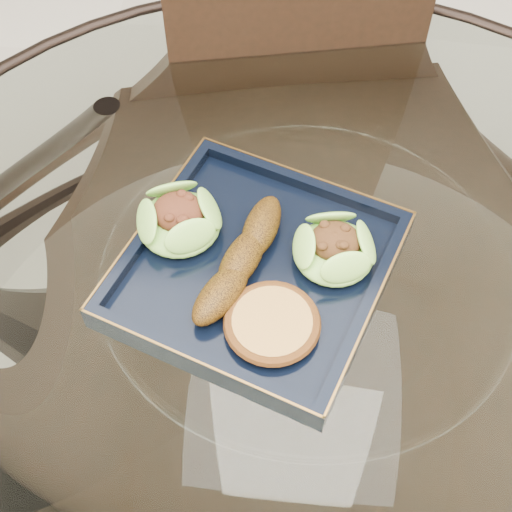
{
  "coord_description": "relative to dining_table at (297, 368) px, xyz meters",
  "views": [
    {
      "loc": [
        -0.01,
        -0.4,
        1.42
      ],
      "look_at": [
        -0.06,
        0.03,
        0.8
      ],
      "focal_mm": 50.0,
      "sensor_mm": 36.0,
      "label": 1
    }
  ],
  "objects": [
    {
      "name": "lettuce_wrap_left",
      "position": [
        -0.14,
        0.07,
        0.2
      ],
      "size": [
        0.09,
        0.09,
        0.03
      ],
      "primitive_type": "ellipsoid",
      "rotation": [
        0.0,
        0.0,
        0.01
      ],
      "color": "#63A931",
      "rests_on": "navy_plate"
    },
    {
      "name": "dining_table",
      "position": [
        0.0,
        0.0,
        0.0
      ],
      "size": [
        1.13,
        1.13,
        0.77
      ],
      "color": "white",
      "rests_on": "ground"
    },
    {
      "name": "crumb_patty",
      "position": [
        -0.03,
        -0.05,
        0.19
      ],
      "size": [
        0.11,
        0.11,
        0.02
      ],
      "primitive_type": "cylinder",
      "rotation": [
        0.0,
        0.0,
        0.33
      ],
      "color": "gold",
      "rests_on": "navy_plate"
    },
    {
      "name": "roasted_plantain",
      "position": [
        -0.07,
        0.02,
        0.2
      ],
      "size": [
        0.1,
        0.18,
        0.03
      ],
      "primitive_type": "ellipsoid",
      "rotation": [
        0.0,
        0.0,
        1.22
      ],
      "color": "#553309",
      "rests_on": "navy_plate"
    },
    {
      "name": "dining_chair",
      "position": [
        -0.01,
        0.32,
        -0.1
      ],
      "size": [
        0.46,
        0.46,
        0.89
      ],
      "rotation": [
        0.0,
        0.0,
        0.22
      ],
      "color": "black",
      "rests_on": "ground"
    },
    {
      "name": "lettuce_wrap_right",
      "position": [
        0.03,
        0.05,
        0.2
      ],
      "size": [
        0.1,
        0.1,
        0.03
      ],
      "primitive_type": "ellipsoid",
      "rotation": [
        0.0,
        0.0,
        -0.17
      ],
      "color": "#6DAA31",
      "rests_on": "navy_plate"
    },
    {
      "name": "ground",
      "position": [
        0.0,
        0.0,
        -0.6
      ],
      "size": [
        4.0,
        4.0,
        0.0
      ],
      "primitive_type": "plane",
      "color": "beige",
      "rests_on": "ground"
    },
    {
      "name": "navy_plate",
      "position": [
        -0.06,
        0.03,
        0.17
      ],
      "size": [
        0.35,
        0.35,
        0.02
      ],
      "primitive_type": "cube",
      "rotation": [
        0.0,
        0.0,
        -0.35
      ],
      "color": "black",
      "rests_on": "dining_table"
    }
  ]
}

